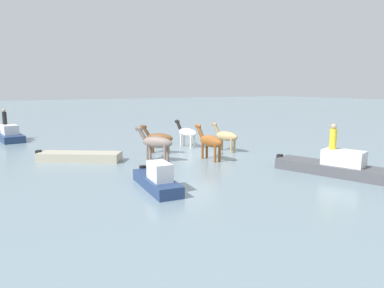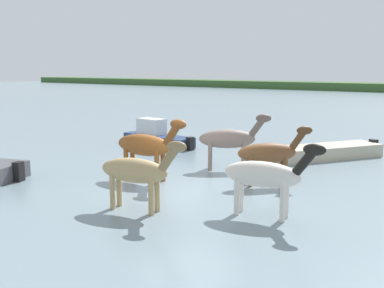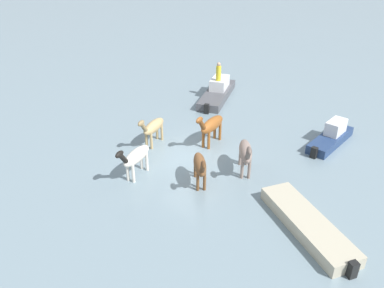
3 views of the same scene
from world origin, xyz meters
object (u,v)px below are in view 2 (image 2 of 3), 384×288
horse_dun_straggler (270,153)px  horse_gray_outer (146,146)px  horse_dark_mare (230,139)px  boat_skiff_near (157,138)px  boat_launch_far (325,154)px  horse_pinto_flank (137,171)px  horse_lead (265,175)px

horse_dun_straggler → horse_gray_outer: horse_gray_outer is taller
horse_dark_mare → horse_dun_straggler: bearing=-62.4°
boat_skiff_near → boat_launch_far: boat_skiff_near is taller
horse_pinto_flank → horse_dark_mare: bearing=83.6°
horse_dun_straggler → horse_lead: (1.15, -2.61, 0.04)m
horse_gray_outer → boat_launch_far: bearing=58.3°
horse_dun_straggler → boat_skiff_near: bearing=112.9°
horse_gray_outer → boat_skiff_near: (-3.73, 4.89, -0.77)m
horse_dun_straggler → horse_dark_mare: horse_dark_mare is taller
horse_lead → horse_pinto_flank: bearing=-162.8°
horse_pinto_flank → horse_dun_straggler: bearing=57.6°
horse_dark_mare → horse_lead: bearing=-83.9°
horse_dark_mare → boat_launch_far: bearing=27.4°
boat_launch_far → horse_pinto_flank: bearing=23.1°
horse_dun_straggler → boat_launch_far: bearing=47.3°
horse_dark_mare → horse_gray_outer: bearing=-150.1°
horse_dark_mare → boat_skiff_near: size_ratio=0.58×
horse_pinto_flank → boat_skiff_near: size_ratio=0.61×
horse_gray_outer → boat_skiff_near: 6.20m
boat_launch_far → horse_dun_straggler: bearing=32.6°
horse_pinto_flank → boat_skiff_near: 9.10m
horse_gray_outer → horse_pinto_flank: (1.77, -2.32, -0.09)m
horse_dark_mare → boat_skiff_near: bearing=122.1°
horse_gray_outer → horse_dark_mare: bearing=59.7°
horse_dun_straggler → horse_gray_outer: size_ratio=0.75×
horse_gray_outer → horse_lead: 4.53m
boat_skiff_near → boat_launch_far: (7.04, 1.57, -0.13)m
horse_dark_mare → boat_launch_far: (2.00, 3.75, -0.87)m
horse_dark_mare → boat_launch_far: 4.34m
horse_gray_outer → horse_lead: size_ratio=1.08×
horse_gray_outer → horse_lead: (4.43, -0.94, -0.08)m
horse_pinto_flank → horse_dark_mare: size_ratio=1.04×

